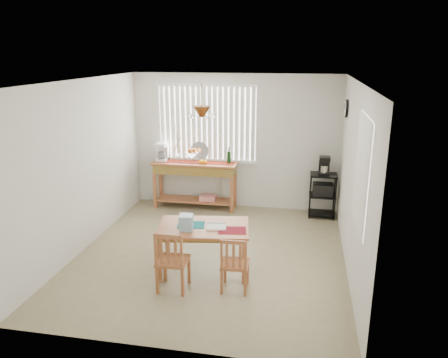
% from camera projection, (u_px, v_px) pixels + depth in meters
% --- Properties ---
extents(ground, '(4.00, 4.50, 0.01)m').
position_uv_depth(ground, '(211.00, 255.00, 6.69)').
color(ground, gray).
extents(room_shell, '(4.20, 4.70, 2.70)m').
position_uv_depth(room_shell, '(210.00, 146.00, 6.22)').
color(room_shell, silver).
rests_on(room_shell, ground).
extents(sideboard, '(1.64, 0.46, 0.92)m').
position_uv_depth(sideboard, '(195.00, 174.00, 8.51)').
color(sideboard, '#AC643A').
rests_on(sideboard, ground).
extents(sideboard_items, '(1.56, 0.39, 0.71)m').
position_uv_depth(sideboard_items, '(181.00, 154.00, 8.47)').
color(sideboard_items, maroon).
rests_on(sideboard_items, sideboard).
extents(wire_cart, '(0.48, 0.39, 0.82)m').
position_uv_depth(wire_cart, '(323.00, 191.00, 8.09)').
color(wire_cart, black).
rests_on(wire_cart, ground).
extents(cart_items, '(0.19, 0.23, 0.34)m').
position_uv_depth(cart_items, '(324.00, 166.00, 7.96)').
color(cart_items, black).
rests_on(cart_items, wire_cart).
extents(dining_table, '(1.35, 0.97, 0.67)m').
position_uv_depth(dining_table, '(204.00, 231.00, 6.05)').
color(dining_table, '#AC643A').
rests_on(dining_table, ground).
extents(table_items, '(1.01, 0.44, 0.21)m').
position_uv_depth(table_items, '(194.00, 224.00, 5.90)').
color(table_items, '#136970').
rests_on(table_items, dining_table).
extents(chair_left, '(0.39, 0.39, 0.84)m').
position_uv_depth(chair_left, '(172.00, 261.00, 5.58)').
color(chair_left, '#AC643A').
rests_on(chair_left, ground).
extents(chair_right, '(0.36, 0.36, 0.76)m').
position_uv_depth(chair_right, '(235.00, 264.00, 5.57)').
color(chair_right, '#AC643A').
rests_on(chair_right, ground).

